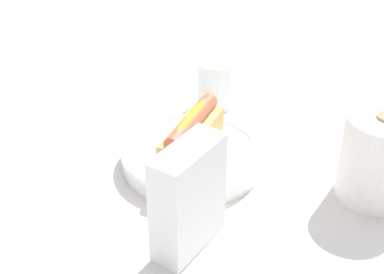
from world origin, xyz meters
The scene contains 6 objects.
ground_plane centered at (0.00, 0.00, 0.00)m, with size 2.40×2.40×0.00m, color beige.
serving_bowl centered at (0.02, 0.02, 0.02)m, with size 0.23×0.23×0.03m.
hotdog_front centered at (0.02, 0.02, 0.06)m, with size 0.15×0.06×0.06m.
water_glass centered at (-0.17, -0.03, 0.04)m, with size 0.07×0.07×0.09m.
paper_towel_roll centered at (-0.02, 0.29, 0.07)m, with size 0.11×0.11×0.13m.
napkin_box centered at (0.19, 0.09, 0.07)m, with size 0.11×0.04×0.15m, color white.
Camera 1 is at (0.67, 0.33, 0.50)m, focal length 50.99 mm.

